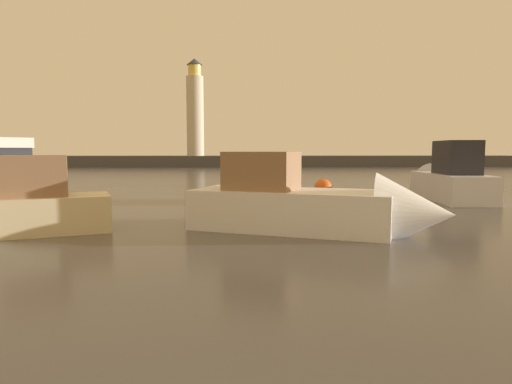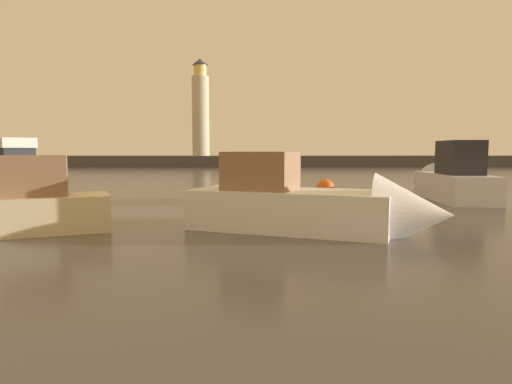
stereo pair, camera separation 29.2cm
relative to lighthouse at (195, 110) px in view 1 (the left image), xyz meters
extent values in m
plane|color=#4C4742|center=(6.43, -36.30, -9.46)|extent=(220.00, 220.00, 0.00)
cube|color=#423F3D|center=(6.43, 0.00, -8.53)|extent=(97.16, 6.64, 1.86)
cylinder|color=beige|center=(0.00, 0.00, -1.02)|extent=(2.85, 2.85, 13.15)
cylinder|color=#F2CC59|center=(0.00, 0.00, 6.47)|extent=(2.14, 2.14, 1.84)
cone|color=#33383D|center=(0.00, 0.00, 7.92)|extent=(2.56, 2.56, 1.05)
cube|color=silver|center=(18.85, -50.42, -8.72)|extent=(3.12, 7.18, 1.47)
cone|color=silver|center=(19.27, -46.35, -8.65)|extent=(2.54, 2.41, 2.33)
cube|color=#232328|center=(18.78, -51.15, -7.07)|extent=(1.99, 2.97, 1.82)
cube|color=beige|center=(-0.46, -59.84, -8.84)|extent=(6.16, 3.95, 1.23)
cube|color=#8C6647|center=(0.08, -59.64, -7.54)|extent=(2.36, 2.00, 1.37)
cube|color=silver|center=(-6.25, -49.21, -8.78)|extent=(6.33, 6.39, 1.35)
cube|color=#232328|center=(-5.54, -49.93, -7.33)|extent=(2.49, 2.49, 1.55)
cube|color=silver|center=(-5.54, -49.93, -6.28)|extent=(2.74, 2.74, 0.54)
cube|color=white|center=(8.68, -59.43, -8.76)|extent=(7.31, 5.01, 1.39)
cone|color=white|center=(12.46, -60.93, -8.69)|extent=(3.19, 3.28, 2.57)
cube|color=#8C6647|center=(7.71, -59.04, -7.40)|extent=(2.94, 2.82, 1.33)
sphere|color=#EA5919|center=(12.01, -48.49, -8.93)|extent=(1.06, 1.06, 1.06)
camera|label=1|loc=(6.77, -74.54, -6.69)|focal=30.79mm
camera|label=2|loc=(7.06, -74.55, -6.69)|focal=30.79mm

